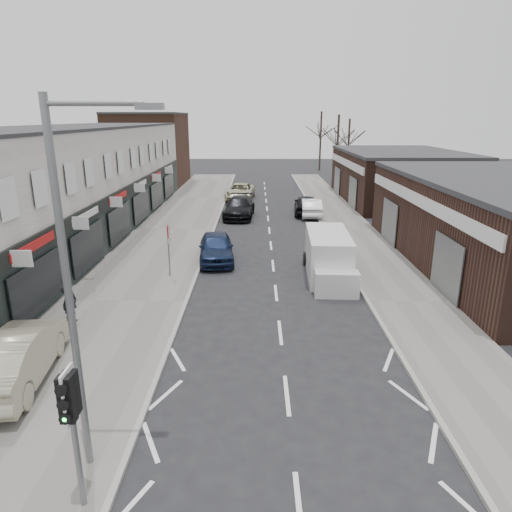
{
  "coord_description": "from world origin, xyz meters",
  "views": [
    {
      "loc": [
        -0.86,
        -9.42,
        7.68
      ],
      "look_at": [
        -0.91,
        7.24,
        2.6
      ],
      "focal_mm": 32.0,
      "sensor_mm": 36.0,
      "label": 1
    }
  ],
  "objects_px": {
    "parked_car_right_b": "(306,205)",
    "traffic_light": "(70,408)",
    "pedestrian": "(69,298)",
    "parked_car_left_c": "(240,192)",
    "street_lamp": "(75,277)",
    "parked_car_right_a": "(311,207)",
    "parked_car_left_b": "(239,207)",
    "warning_sign": "(169,235)",
    "sedan_on_pavement": "(14,356)",
    "parked_car_left_a": "(216,247)",
    "white_van": "(328,257)"
  },
  "relations": [
    {
      "from": "traffic_light",
      "to": "parked_car_left_a",
      "type": "distance_m",
      "value": 16.98
    },
    {
      "from": "pedestrian",
      "to": "parked_car_right_a",
      "type": "distance_m",
      "value": 23.16
    },
    {
      "from": "street_lamp",
      "to": "sedan_on_pavement",
      "type": "height_order",
      "value": "street_lamp"
    },
    {
      "from": "white_van",
      "to": "parked_car_right_a",
      "type": "relative_size",
      "value": 1.3
    },
    {
      "from": "pedestrian",
      "to": "parked_car_left_c",
      "type": "distance_m",
      "value": 28.57
    },
    {
      "from": "parked_car_right_a",
      "to": "parked_car_right_b",
      "type": "xyz_separation_m",
      "value": [
        -0.34,
        0.84,
        0.07
      ]
    },
    {
      "from": "warning_sign",
      "to": "parked_car_left_b",
      "type": "height_order",
      "value": "warning_sign"
    },
    {
      "from": "warning_sign",
      "to": "parked_car_left_a",
      "type": "height_order",
      "value": "warning_sign"
    },
    {
      "from": "traffic_light",
      "to": "warning_sign",
      "type": "relative_size",
      "value": 1.15
    },
    {
      "from": "warning_sign",
      "to": "parked_car_right_b",
      "type": "relative_size",
      "value": 0.57
    },
    {
      "from": "parked_car_left_b",
      "to": "traffic_light",
      "type": "bearing_deg",
      "value": -90.79
    },
    {
      "from": "street_lamp",
      "to": "parked_car_left_b",
      "type": "relative_size",
      "value": 1.45
    },
    {
      "from": "warning_sign",
      "to": "street_lamp",
      "type": "bearing_deg",
      "value": -87.16
    },
    {
      "from": "sedan_on_pavement",
      "to": "parked_car_left_c",
      "type": "height_order",
      "value": "sedan_on_pavement"
    },
    {
      "from": "parked_car_right_b",
      "to": "street_lamp",
      "type": "bearing_deg",
      "value": 79.25
    },
    {
      "from": "parked_car_left_a",
      "to": "parked_car_right_b",
      "type": "height_order",
      "value": "parked_car_right_b"
    },
    {
      "from": "parked_car_left_b",
      "to": "parked_car_right_b",
      "type": "xyz_separation_m",
      "value": [
        5.45,
        1.17,
        0.0
      ]
    },
    {
      "from": "warning_sign",
      "to": "parked_car_left_a",
      "type": "bearing_deg",
      "value": 54.4
    },
    {
      "from": "warning_sign",
      "to": "traffic_light",
      "type": "bearing_deg",
      "value": -86.9
    },
    {
      "from": "street_lamp",
      "to": "parked_car_left_c",
      "type": "bearing_deg",
      "value": 86.78
    },
    {
      "from": "street_lamp",
      "to": "parked_car_right_a",
      "type": "height_order",
      "value": "street_lamp"
    },
    {
      "from": "white_van",
      "to": "parked_car_left_a",
      "type": "distance_m",
      "value": 6.37
    },
    {
      "from": "pedestrian",
      "to": "parked_car_left_a",
      "type": "bearing_deg",
      "value": -101.68
    },
    {
      "from": "parked_car_left_a",
      "to": "parked_car_left_b",
      "type": "height_order",
      "value": "parked_car_left_b"
    },
    {
      "from": "parked_car_left_a",
      "to": "parked_car_left_c",
      "type": "distance_m",
      "value": 19.95
    },
    {
      "from": "pedestrian",
      "to": "parked_car_left_b",
      "type": "relative_size",
      "value": 0.34
    },
    {
      "from": "parked_car_left_b",
      "to": "parked_car_right_a",
      "type": "height_order",
      "value": "parked_car_left_b"
    },
    {
      "from": "warning_sign",
      "to": "parked_car_left_a",
      "type": "relative_size",
      "value": 0.59
    },
    {
      "from": "traffic_light",
      "to": "parked_car_right_b",
      "type": "distance_m",
      "value": 30.64
    },
    {
      "from": "parked_car_left_a",
      "to": "parked_car_left_c",
      "type": "bearing_deg",
      "value": 82.59
    },
    {
      "from": "street_lamp",
      "to": "parked_car_right_b",
      "type": "height_order",
      "value": "street_lamp"
    },
    {
      "from": "traffic_light",
      "to": "parked_car_left_c",
      "type": "distance_m",
      "value": 36.87
    },
    {
      "from": "warning_sign",
      "to": "pedestrian",
      "type": "height_order",
      "value": "warning_sign"
    },
    {
      "from": "white_van",
      "to": "parked_car_left_c",
      "type": "bearing_deg",
      "value": 105.77
    },
    {
      "from": "parked_car_right_b",
      "to": "traffic_light",
      "type": "bearing_deg",
      "value": 80.07
    },
    {
      "from": "warning_sign",
      "to": "pedestrian",
      "type": "relative_size",
      "value": 1.46
    },
    {
      "from": "parked_car_left_a",
      "to": "parked_car_left_b",
      "type": "bearing_deg",
      "value": 80.2
    },
    {
      "from": "warning_sign",
      "to": "parked_car_left_b",
      "type": "bearing_deg",
      "value": 78.77
    },
    {
      "from": "street_lamp",
      "to": "parked_car_left_b",
      "type": "distance_m",
      "value": 27.62
    },
    {
      "from": "white_van",
      "to": "parked_car_left_b",
      "type": "xyz_separation_m",
      "value": [
        -4.96,
        14.25,
        -0.24
      ]
    },
    {
      "from": "parked_car_right_a",
      "to": "parked_car_right_b",
      "type": "distance_m",
      "value": 0.9
    },
    {
      "from": "parked_car_left_a",
      "to": "parked_car_right_a",
      "type": "height_order",
      "value": "parked_car_left_a"
    },
    {
      "from": "warning_sign",
      "to": "parked_car_right_b",
      "type": "distance_m",
      "value": 17.77
    },
    {
      "from": "parked_car_left_b",
      "to": "parked_car_left_c",
      "type": "xyz_separation_m",
      "value": [
        -0.23,
        8.3,
        -0.04
      ]
    },
    {
      "from": "sedan_on_pavement",
      "to": "parked_car_right_a",
      "type": "xyz_separation_m",
      "value": [
        11.53,
        24.25,
        -0.22
      ]
    },
    {
      "from": "traffic_light",
      "to": "warning_sign",
      "type": "xyz_separation_m",
      "value": [
        -0.76,
        14.02,
        -0.21
      ]
    },
    {
      "from": "white_van",
      "to": "parked_car_left_b",
      "type": "bearing_deg",
      "value": 111.99
    },
    {
      "from": "warning_sign",
      "to": "parked_car_right_a",
      "type": "xyz_separation_m",
      "value": [
        8.66,
        14.8,
        -1.47
      ]
    },
    {
      "from": "white_van",
      "to": "sedan_on_pavement",
      "type": "bearing_deg",
      "value": -135.11
    },
    {
      "from": "traffic_light",
      "to": "sedan_on_pavement",
      "type": "bearing_deg",
      "value": 128.45
    }
  ]
}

